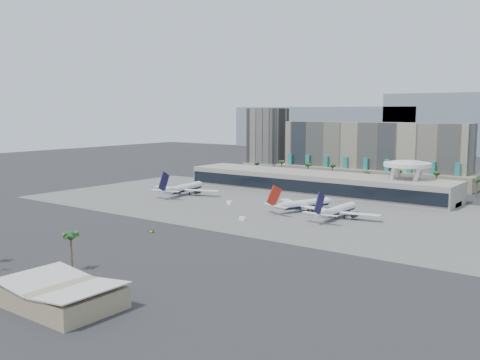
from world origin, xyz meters
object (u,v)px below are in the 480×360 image
Objects in this scene: service_vehicle_b at (243,219)px; taxiway_sign at (151,231)px; airliner_right at (337,210)px; airliner_left at (184,188)px; airliner_centre at (303,204)px; service_vehicle_a at (230,203)px.

taxiway_sign is at bearing -99.03° from service_vehicle_b.
airliner_right is 17.48× the size of taxiway_sign.
airliner_left reaches higher than airliner_centre.
service_vehicle_b is 45.09m from taxiway_sign.
airliner_centre is at bearing 30.56° from service_vehicle_a.
airliner_centre is at bearing 85.43° from service_vehicle_b.
taxiway_sign is (-26.47, -78.54, -3.15)m from airliner_centre.
service_vehicle_b is at bearing -84.59° from airliner_centre.
airliner_centre is 37.96m from service_vehicle_b.
airliner_left is 83.91m from airliner_centre.
airliner_right reaches higher than service_vehicle_b.
airliner_left is 100.09m from taxiway_sign.
taxiway_sign is (14.28, -71.56, -0.44)m from service_vehicle_a.
airliner_right is at bearing 53.32° from taxiway_sign.
airliner_left is 83.43m from service_vehicle_b.
service_vehicle_a is at bearing 97.73° from taxiway_sign.
airliner_centre reaches higher than airliner_right.
taxiway_sign is (57.38, -81.93, -3.51)m from airliner_left.
airliner_left is 11.55× the size of service_vehicle_a.
airliner_centre is 41.43m from service_vehicle_a.
service_vehicle_a is (43.10, -10.37, -3.07)m from airliner_left.
airliner_right reaches higher than taxiway_sign.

